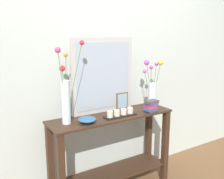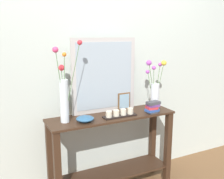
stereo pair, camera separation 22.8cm
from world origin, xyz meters
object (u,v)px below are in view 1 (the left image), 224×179
at_px(picture_frame_small, 122,101).
at_px(decorative_bowl, 87,119).
at_px(tall_vase_left, 66,95).
at_px(console_table, 112,147).
at_px(book_stack, 151,106).
at_px(candle_tray, 120,113).
at_px(mirror_leaning, 103,76).
at_px(vase_right, 152,90).

xyz_separation_m(picture_frame_small, decorative_bowl, (-0.49, -0.19, -0.06)).
distance_m(tall_vase_left, picture_frame_small, 0.67).
bearing_deg(decorative_bowl, tall_vase_left, 153.22).
bearing_deg(console_table, book_stack, -15.95).
relative_size(console_table, candle_tray, 3.80).
bearing_deg(tall_vase_left, mirror_leaning, 16.77).
height_order(mirror_leaning, tall_vase_left, mirror_leaning).
bearing_deg(console_table, vase_right, -2.20).
relative_size(vase_right, candle_tray, 1.56).
relative_size(console_table, picture_frame_small, 7.17).
bearing_deg(mirror_leaning, decorative_bowl, -143.55).
bearing_deg(console_table, picture_frame_small, 31.25).
distance_m(mirror_leaning, vase_right, 0.53).
height_order(console_table, book_stack, book_stack).
distance_m(candle_tray, decorative_bowl, 0.34).
distance_m(console_table, vase_right, 0.69).
distance_m(mirror_leaning, tall_vase_left, 0.47).
distance_m(tall_vase_left, candle_tray, 0.54).
height_order(candle_tray, picture_frame_small, picture_frame_small).
bearing_deg(mirror_leaning, candle_tray, -75.55).
xyz_separation_m(picture_frame_small, book_stack, (0.19, -0.23, -0.03)).
bearing_deg(mirror_leaning, picture_frame_small, -6.24).
xyz_separation_m(vase_right, book_stack, (-0.09, -0.09, -0.14)).
bearing_deg(console_table, candle_tray, -59.23).
bearing_deg(book_stack, console_table, 164.05).
height_order(vase_right, book_stack, vase_right).
relative_size(picture_frame_small, decorative_bowl, 1.09).
relative_size(tall_vase_left, book_stack, 4.95).
xyz_separation_m(tall_vase_left, vase_right, (0.91, -0.03, -0.05)).
distance_m(picture_frame_small, decorative_bowl, 0.52).
relative_size(mirror_leaning, candle_tray, 2.23).
height_order(mirror_leaning, picture_frame_small, mirror_leaning).
distance_m(console_table, candle_tray, 0.36).
bearing_deg(book_stack, picture_frame_small, 129.41).
height_order(console_table, vase_right, vase_right).
relative_size(mirror_leaning, picture_frame_small, 4.21).
bearing_deg(candle_tray, decorative_bowl, 179.16).
height_order(tall_vase_left, decorative_bowl, tall_vase_left).
xyz_separation_m(tall_vase_left, decorative_bowl, (0.15, -0.08, -0.22)).
xyz_separation_m(console_table, tall_vase_left, (-0.45, 0.01, 0.56)).
xyz_separation_m(tall_vase_left, candle_tray, (0.49, -0.08, -0.22)).
bearing_deg(candle_tray, vase_right, 7.47).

